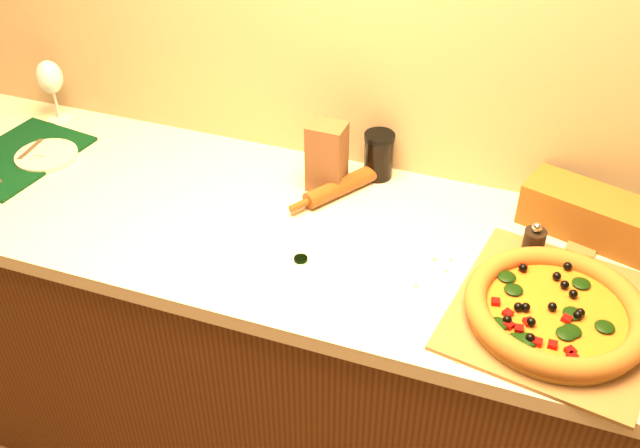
% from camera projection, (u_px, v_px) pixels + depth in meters
% --- Properties ---
extents(cabinet, '(2.80, 0.65, 0.86)m').
position_uv_depth(cabinet, '(329.00, 363.00, 2.01)').
color(cabinet, '#43230E').
rests_on(cabinet, ground).
extents(countertop, '(2.84, 0.68, 0.04)m').
position_uv_depth(countertop, '(330.00, 239.00, 1.73)').
color(countertop, beige).
rests_on(countertop, cabinet).
extents(pizza_peel, '(0.47, 0.63, 0.01)m').
position_uv_depth(pizza_peel, '(556.00, 309.00, 1.51)').
color(pizza_peel, brown).
rests_on(pizza_peel, countertop).
extents(pizza, '(0.37, 0.37, 0.05)m').
position_uv_depth(pizza, '(556.00, 310.00, 1.46)').
color(pizza, '#C48531').
rests_on(pizza, pizza_peel).
extents(cutting_board, '(0.30, 0.39, 0.03)m').
position_uv_depth(cutting_board, '(17.00, 157.00, 1.98)').
color(cutting_board, black).
rests_on(cutting_board, countertop).
extents(bottle_cap, '(0.04, 0.04, 0.01)m').
position_uv_depth(bottle_cap, '(301.00, 259.00, 1.64)').
color(bottle_cap, black).
rests_on(bottle_cap, countertop).
extents(pepper_grinder, '(0.05, 0.05, 0.10)m').
position_uv_depth(pepper_grinder, '(534.00, 243.00, 1.63)').
color(pepper_grinder, black).
rests_on(pepper_grinder, countertop).
extents(rolling_pin, '(0.20, 0.29, 0.05)m').
position_uv_depth(rolling_pin, '(343.00, 186.00, 1.84)').
color(rolling_pin, '#512F0E').
rests_on(rolling_pin, countertop).
extents(bread_bag, '(0.42, 0.24, 0.11)m').
position_uv_depth(bread_bag, '(608.00, 221.00, 1.67)').
color(bread_bag, brown).
rests_on(bread_bag, countertop).
extents(wine_glass, '(0.08, 0.08, 0.19)m').
position_uv_depth(wine_glass, '(50.00, 79.00, 2.08)').
color(wine_glass, silver).
rests_on(wine_glass, countertop).
extents(paper_bag, '(0.10, 0.08, 0.19)m').
position_uv_depth(paper_bag, '(327.00, 157.00, 1.82)').
color(paper_bag, brown).
rests_on(paper_bag, countertop).
extents(dark_jar, '(0.08, 0.08, 0.13)m').
position_uv_depth(dark_jar, '(379.00, 155.00, 1.88)').
color(dark_jar, black).
rests_on(dark_jar, countertop).
extents(side_plate, '(0.21, 0.21, 0.02)m').
position_uv_depth(side_plate, '(47.00, 156.00, 1.98)').
color(side_plate, beige).
rests_on(side_plate, countertop).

